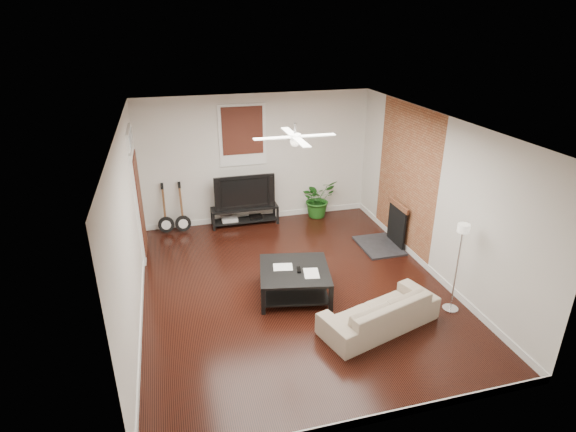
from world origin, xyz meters
name	(u,v)px	position (x,y,z in m)	size (l,w,h in m)	color
room	(294,211)	(0.00, 0.00, 1.40)	(5.01, 6.01, 2.81)	black
brick_accent	(406,178)	(2.49, 1.00, 1.40)	(0.02, 2.20, 2.80)	brown
fireplace	(388,225)	(2.20, 1.00, 0.46)	(0.80, 1.10, 0.92)	black
window_back	(243,135)	(-0.30, 2.97, 1.95)	(1.00, 0.06, 1.30)	#3E1410
door_left	(138,193)	(-2.46, 1.90, 1.25)	(0.08, 1.00, 2.50)	white
tv_stand	(245,215)	(-0.35, 2.78, 0.20)	(1.46, 0.39, 0.41)	black
tv	(244,190)	(-0.35, 2.80, 0.78)	(1.30, 0.17, 0.75)	black
coffee_table	(294,281)	(-0.05, -0.20, 0.23)	(1.12, 1.12, 0.47)	black
sofa	(379,311)	(0.92, -1.37, 0.27)	(1.82, 0.71, 0.53)	tan
floor_lamp	(457,268)	(2.20, -1.27, 0.74)	(0.24, 0.24, 1.48)	white
potted_plant	(318,198)	(1.34, 2.80, 0.43)	(0.78, 0.68, 0.87)	#1F5B1A
guitar_left	(164,209)	(-2.04, 2.75, 0.54)	(0.34, 0.24, 1.09)	black
guitar_right	(182,208)	(-1.69, 2.72, 0.54)	(0.34, 0.24, 1.09)	black
ceiling_fan	(295,137)	(0.00, 0.00, 2.60)	(1.24, 1.24, 0.32)	white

